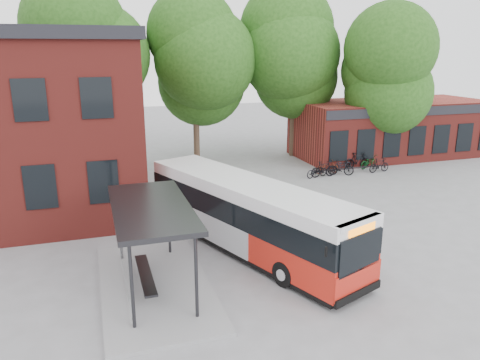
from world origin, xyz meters
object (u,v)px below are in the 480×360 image
object	(u,v)px
bicycle_2	(327,167)
bicycle_5	(357,161)
bus_shelter	(153,247)
bicycle_4	(342,165)
bicycle_6	(369,162)
bicycle_1	(323,169)
bicycle_7	(379,165)
bicycle_3	(341,168)
city_bus	(247,216)
bicycle_0	(317,171)

from	to	relation	value
bicycle_2	bicycle_5	bearing A→B (deg)	-79.52
bus_shelter	bicycle_2	xyz separation A→B (m)	(12.44, 11.42, -1.03)
bicycle_4	bicycle_6	world-z (taller)	bicycle_6
bus_shelter	bicycle_1	xyz separation A→B (m)	(11.80, 10.75, -0.94)
bicycle_2	bicycle_6	xyz separation A→B (m)	(3.33, 0.43, 0.02)
bus_shelter	bicycle_1	bearing A→B (deg)	42.31
bicycle_1	bicycle_4	distance (m)	2.18
bicycle_6	bicycle_7	world-z (taller)	bicycle_7
bicycle_1	bicycle_2	size ratio (longest dim) A/B	1.05
bicycle_4	bicycle_7	size ratio (longest dim) A/B	1.01
bicycle_3	bicycle_7	world-z (taller)	bicycle_3
bus_shelter	city_bus	bearing A→B (deg)	27.06
bicycle_2	bicycle_6	size ratio (longest dim) A/B	0.96
bus_shelter	bicycle_4	xyz separation A→B (m)	(13.72, 11.78, -1.04)
bicycle_1	bicycle_7	distance (m)	3.97
city_bus	bicycle_4	size ratio (longest dim) A/B	6.99
bus_shelter	bicycle_6	xyz separation A→B (m)	(15.77, 11.85, -1.01)
city_bus	bicycle_7	world-z (taller)	city_bus
bus_shelter	bicycle_0	size ratio (longest dim) A/B	4.36
bicycle_3	city_bus	bearing A→B (deg)	158.00
bicycle_4	bicycle_6	xyz separation A→B (m)	(2.05, 0.07, 0.03)
city_bus	bicycle_4	xyz separation A→B (m)	(9.81, 9.79, -0.97)
bicycle_1	city_bus	bearing A→B (deg)	135.84
bicycle_3	bicycle_6	bearing A→B (deg)	-44.62
bicycle_3	bicycle_2	bearing A→B (deg)	68.58
bicycle_2	bicycle_4	size ratio (longest dim) A/B	1.03
bicycle_1	bicycle_0	bearing A→B (deg)	79.80
bicycle_4	bicycle_5	distance (m)	1.24
bicycle_0	bicycle_5	size ratio (longest dim) A/B	0.88
bicycle_5	bus_shelter	bearing A→B (deg)	129.85
bicycle_2	bicycle_7	bearing A→B (deg)	-103.45
bicycle_4	city_bus	bearing A→B (deg)	119.28
bicycle_4	bicycle_6	size ratio (longest dim) A/B	0.92
bus_shelter	city_bus	xyz separation A→B (m)	(3.91, 2.00, -0.08)
bicycle_1	bicycle_7	xyz separation A→B (m)	(3.97, -0.04, -0.05)
bicycle_5	bicycle_0	bearing A→B (deg)	109.11
bicycle_7	bicycle_3	bearing A→B (deg)	81.81
bicycle_7	bicycle_0	bearing A→B (deg)	82.38
bicycle_0	bicycle_3	xyz separation A→B (m)	(1.65, -0.01, 0.06)
city_bus	bicycle_3	xyz separation A→B (m)	(9.15, 8.80, -0.89)
bicycle_4	bicycle_1	bearing A→B (deg)	102.80
bicycle_2	bicycle_5	size ratio (longest dim) A/B	0.88
bicycle_6	bicycle_7	xyz separation A→B (m)	(0.01, -1.14, 0.02)
bicycle_1	bicycle_6	xyz separation A→B (m)	(3.96, 1.10, -0.07)
bicycle_0	bicycle_7	world-z (taller)	bicycle_7
bicycle_3	bicycle_7	xyz separation A→B (m)	(2.72, -0.09, -0.03)
bicycle_1	bicycle_5	xyz separation A→B (m)	(3.13, 1.20, 0.04)
bicycle_5	city_bus	bearing A→B (deg)	133.26
bicycle_1	bicycle_4	bearing A→B (deg)	-63.64
bicycle_7	bicycle_4	bearing A→B (deg)	55.98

